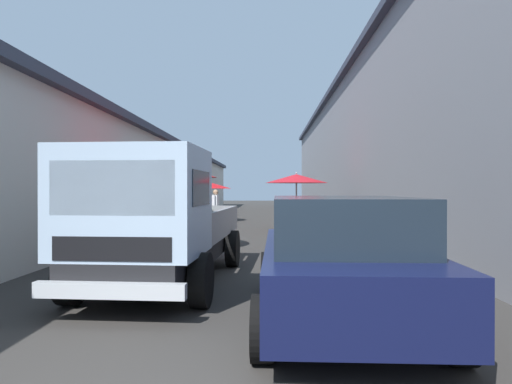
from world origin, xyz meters
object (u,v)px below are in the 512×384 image
Objects in this scene: delivery_truck at (152,223)px; fruit_stall_near_right at (295,188)px; fruit_stall_far_left at (163,177)px; fruit_stall_near_left at (201,187)px; vendor_by_crates at (201,220)px; vendor_in_shade at (216,206)px; hatchback_car at (339,257)px.

fruit_stall_near_right is at bearing -15.11° from delivery_truck.
fruit_stall_near_left is at bearing 3.22° from fruit_stall_far_left.
vendor_in_shade is (7.69, 0.60, 0.01)m from vendor_by_crates.
fruit_stall_near_left is 0.58× the size of delivery_truck.
hatchback_car is at bearing -165.62° from fruit_stall_near_left.
fruit_stall_near_left is at bearing 5.87° from delivery_truck.
vendor_by_crates is (-11.39, -1.72, -0.79)m from fruit_stall_near_left.
vendor_in_shade is at bearing 4.44° from vendor_by_crates.
fruit_stall_near_right is at bearing -105.31° from vendor_in_shade.
delivery_truck reaches higher than vendor_by_crates.
fruit_stall_near_left is 14.63m from delivery_truck.
vendor_in_shade is (0.84, 3.07, -0.72)m from fruit_stall_near_right.
fruit_stall_far_left reaches higher than hatchback_car.
vendor_in_shade is (6.23, -0.57, -0.97)m from fruit_stall_far_left.
fruit_stall_near_right is at bearing -137.27° from fruit_stall_near_left.
vendor_in_shade reaches higher than vendor_by_crates.
fruit_stall_near_right is 1.53× the size of vendor_by_crates.
delivery_truck is at bearing 64.68° from hatchback_car.
vendor_in_shade is (10.84, 0.37, -0.16)m from delivery_truck.
delivery_truck is 10.85m from vendor_in_shade.
fruit_stall_near_left is 16.28m from hatchback_car.
fruit_stall_near_right is at bearing -0.82° from hatchback_car.
fruit_stall_near_left is 11.55m from vendor_by_crates.
fruit_stall_near_right reaches higher than fruit_stall_near_left.
fruit_stall_far_left is at bearing 30.90° from hatchback_car.
fruit_stall_far_left is 6.33m from vendor_in_shade.
delivery_truck is 3.29× the size of vendor_by_crates.
hatchback_car is at bearing -152.02° from vendor_by_crates.
fruit_stall_near_left reaches higher than vendor_by_crates.
fruit_stall_near_right is (-4.54, -4.19, -0.05)m from fruit_stall_near_left.
vendor_in_shade is at bearing 1.94° from delivery_truck.
fruit_stall_near_right is 1.51× the size of vendor_in_shade.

